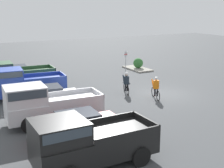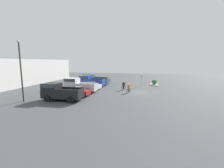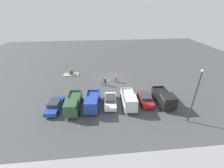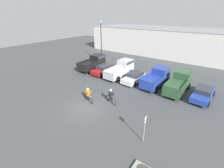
{
  "view_description": "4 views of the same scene",
  "coord_description": "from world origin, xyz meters",
  "px_view_note": "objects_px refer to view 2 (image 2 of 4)",
  "views": [
    {
      "loc": [
        -18.26,
        14.02,
        6.52
      ],
      "look_at": [
        0.3,
        4.17,
        1.2
      ],
      "focal_mm": 50.0,
      "sensor_mm": 36.0,
      "label": 1
    },
    {
      "loc": [
        -24.64,
        -1.3,
        5.02
      ],
      "look_at": [
        0.3,
        4.17,
        1.2
      ],
      "focal_mm": 24.0,
      "sensor_mm": 36.0,
      "label": 2
    },
    {
      "loc": [
        2.68,
        28.08,
        13.97
      ],
      "look_at": [
        0.3,
        4.17,
        1.2
      ],
      "focal_mm": 24.0,
      "sensor_mm": 36.0,
      "label": 3
    },
    {
      "loc": [
        9.64,
        -8.85,
        8.8
      ],
      "look_at": [
        0.3,
        4.17,
        1.2
      ],
      "focal_mm": 24.0,
      "sensor_mm": 36.0,
      "label": 4
    }
  ],
  "objects_px": {
    "sedan_1": "(89,85)",
    "sedan_2": "(100,80)",
    "fire_lane_sign": "(141,79)",
    "pickup_truck_1": "(78,85)",
    "shrub": "(154,82)",
    "pickup_truck_3": "(94,79)",
    "pickup_truck_2": "(90,81)",
    "cyclist_0": "(124,85)",
    "cyclist_1": "(129,88)",
    "sedan_0": "(75,91)",
    "lamppost": "(21,67)",
    "pickup_truck_0": "(60,92)"
  },
  "relations": [
    {
      "from": "sedan_0",
      "to": "pickup_truck_1",
      "type": "relative_size",
      "value": 0.81
    },
    {
      "from": "pickup_truck_0",
      "to": "cyclist_0",
      "type": "height_order",
      "value": "pickup_truck_0"
    },
    {
      "from": "cyclist_0",
      "to": "fire_lane_sign",
      "type": "xyz_separation_m",
      "value": [
        5.19,
        -2.98,
        0.59
      ]
    },
    {
      "from": "cyclist_1",
      "to": "lamppost",
      "type": "relative_size",
      "value": 0.24
    },
    {
      "from": "sedan_1",
      "to": "sedan_2",
      "type": "relative_size",
      "value": 0.96
    },
    {
      "from": "cyclist_0",
      "to": "pickup_truck_1",
      "type": "bearing_deg",
      "value": 114.26
    },
    {
      "from": "cyclist_1",
      "to": "shrub",
      "type": "xyz_separation_m",
      "value": [
        9.48,
        -4.56,
        -0.14
      ]
    },
    {
      "from": "shrub",
      "to": "cyclist_0",
      "type": "bearing_deg",
      "value": 141.86
    },
    {
      "from": "pickup_truck_3",
      "to": "sedan_2",
      "type": "bearing_deg",
      "value": -11.6
    },
    {
      "from": "sedan_0",
      "to": "pickup_truck_2",
      "type": "xyz_separation_m",
      "value": [
        8.44,
        0.77,
        0.43
      ]
    },
    {
      "from": "pickup_truck_1",
      "to": "sedan_1",
      "type": "bearing_deg",
      "value": -16.59
    },
    {
      "from": "sedan_0",
      "to": "shrub",
      "type": "relative_size",
      "value": 4.33
    },
    {
      "from": "pickup_truck_2",
      "to": "pickup_truck_3",
      "type": "distance_m",
      "value": 2.79
    },
    {
      "from": "shrub",
      "to": "sedan_1",
      "type": "bearing_deg",
      "value": 122.66
    },
    {
      "from": "sedan_1",
      "to": "pickup_truck_3",
      "type": "relative_size",
      "value": 0.83
    },
    {
      "from": "pickup_truck_3",
      "to": "pickup_truck_0",
      "type": "bearing_deg",
      "value": -179.37
    },
    {
      "from": "cyclist_1",
      "to": "lamppost",
      "type": "distance_m",
      "value": 15.4
    },
    {
      "from": "pickup_truck_0",
      "to": "pickup_truck_3",
      "type": "xyz_separation_m",
      "value": [
        14.02,
        0.15,
        -0.02
      ]
    },
    {
      "from": "sedan_2",
      "to": "cyclist_0",
      "type": "bearing_deg",
      "value": -139.61
    },
    {
      "from": "sedan_0",
      "to": "fire_lane_sign",
      "type": "xyz_separation_m",
      "value": [
        11.26,
        -9.37,
        0.75
      ]
    },
    {
      "from": "sedan_1",
      "to": "pickup_truck_0",
      "type": "bearing_deg",
      "value": 174.76
    },
    {
      "from": "sedan_1",
      "to": "pickup_truck_3",
      "type": "height_order",
      "value": "pickup_truck_3"
    },
    {
      "from": "pickup_truck_0",
      "to": "pickup_truck_2",
      "type": "xyz_separation_m",
      "value": [
        11.24,
        -0.01,
        -0.03
      ]
    },
    {
      "from": "pickup_truck_0",
      "to": "shrub",
      "type": "bearing_deg",
      "value": -38.55
    },
    {
      "from": "pickup_truck_1",
      "to": "fire_lane_sign",
      "type": "xyz_separation_m",
      "value": [
        8.44,
        -10.2,
        0.27
      ]
    },
    {
      "from": "sedan_1",
      "to": "pickup_truck_2",
      "type": "distance_m",
      "value": 2.97
    },
    {
      "from": "pickup_truck_0",
      "to": "cyclist_1",
      "type": "height_order",
      "value": "pickup_truck_0"
    },
    {
      "from": "pickup_truck_1",
      "to": "fire_lane_sign",
      "type": "bearing_deg",
      "value": -50.39
    },
    {
      "from": "lamppost",
      "to": "shrub",
      "type": "xyz_separation_m",
      "value": [
        17.77,
        -17.04,
        -3.72
      ]
    },
    {
      "from": "sedan_1",
      "to": "pickup_truck_1",
      "type": "bearing_deg",
      "value": 163.41
    },
    {
      "from": "cyclist_1",
      "to": "lamppost",
      "type": "height_order",
      "value": "lamppost"
    },
    {
      "from": "sedan_2",
      "to": "shrub",
      "type": "bearing_deg",
      "value": -92.91
    },
    {
      "from": "pickup_truck_3",
      "to": "shrub",
      "type": "distance_m",
      "value": 13.23
    },
    {
      "from": "cyclist_1",
      "to": "sedan_0",
      "type": "bearing_deg",
      "value": 117.24
    },
    {
      "from": "cyclist_0",
      "to": "cyclist_1",
      "type": "bearing_deg",
      "value": -151.97
    },
    {
      "from": "pickup_truck_0",
      "to": "sedan_0",
      "type": "height_order",
      "value": "pickup_truck_0"
    },
    {
      "from": "sedan_1",
      "to": "sedan_0",
      "type": "bearing_deg",
      "value": -179.99
    },
    {
      "from": "cyclist_1",
      "to": "pickup_truck_1",
      "type": "bearing_deg",
      "value": 97.24
    },
    {
      "from": "sedan_2",
      "to": "lamppost",
      "type": "xyz_separation_m",
      "value": [
        -18.4,
        4.57,
        3.68
      ]
    },
    {
      "from": "pickup_truck_1",
      "to": "pickup_truck_3",
      "type": "xyz_separation_m",
      "value": [
        8.39,
        0.1,
        -0.04
      ]
    },
    {
      "from": "sedan_2",
      "to": "shrub",
      "type": "relative_size",
      "value": 4.65
    },
    {
      "from": "pickup_truck_3",
      "to": "cyclist_0",
      "type": "bearing_deg",
      "value": -125.11
    },
    {
      "from": "sedan_1",
      "to": "pickup_truck_2",
      "type": "xyz_separation_m",
      "value": [
        2.84,
        0.77,
        0.43
      ]
    },
    {
      "from": "sedan_0",
      "to": "fire_lane_sign",
      "type": "relative_size",
      "value": 1.85
    },
    {
      "from": "pickup_truck_1",
      "to": "lamppost",
      "type": "distance_m",
      "value": 8.9
    },
    {
      "from": "fire_lane_sign",
      "to": "pickup_truck_1",
      "type": "bearing_deg",
      "value": 129.61
    },
    {
      "from": "sedan_0",
      "to": "cyclist_1",
      "type": "xyz_separation_m",
      "value": [
        3.89,
        -7.55,
        0.1
      ]
    },
    {
      "from": "fire_lane_sign",
      "to": "sedan_1",
      "type": "bearing_deg",
      "value": 121.15
    },
    {
      "from": "pickup_truck_0",
      "to": "fire_lane_sign",
      "type": "bearing_deg",
      "value": -35.79
    },
    {
      "from": "cyclist_1",
      "to": "lamppost",
      "type": "xyz_separation_m",
      "value": [
        -8.29,
        12.47,
        3.59
      ]
    }
  ]
}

